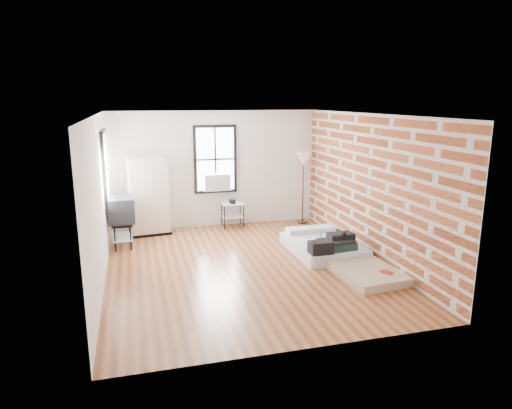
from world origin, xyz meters
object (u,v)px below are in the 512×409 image
object	(u,v)px
side_table	(232,208)
tv_stand	(121,212)
mattress_bare	(353,262)
floor_lamp	(304,163)
wardrobe	(149,196)
mattress_main	(323,245)

from	to	relation	value
side_table	tv_stand	xyz separation A→B (m)	(-2.57, -0.87, 0.28)
mattress_bare	tv_stand	world-z (taller)	tv_stand
mattress_bare	side_table	xyz separation A→B (m)	(-1.56, 3.34, 0.36)
floor_lamp	tv_stand	world-z (taller)	floor_lamp
wardrobe	floor_lamp	world-z (taller)	wardrobe
mattress_bare	wardrobe	world-z (taller)	wardrobe
floor_lamp	wardrobe	bearing A→B (deg)	-180.00
floor_lamp	mattress_bare	bearing A→B (deg)	-94.14
wardrobe	side_table	size ratio (longest dim) A/B	2.54
mattress_main	floor_lamp	xyz separation A→B (m)	(0.40, 2.26, 1.38)
wardrobe	tv_stand	bearing A→B (deg)	-133.62
wardrobe	tv_stand	xyz separation A→B (m)	(-0.60, -0.80, -0.13)
floor_lamp	mattress_main	bearing A→B (deg)	-100.14
mattress_main	wardrobe	size ratio (longest dim) A/B	0.98
tv_stand	mattress_main	bearing A→B (deg)	-22.44
mattress_main	side_table	xyz separation A→B (m)	(-1.39, 2.33, 0.32)
mattress_main	tv_stand	size ratio (longest dim) A/B	1.66
side_table	tv_stand	size ratio (longest dim) A/B	0.66
side_table	floor_lamp	distance (m)	2.08
mattress_bare	tv_stand	size ratio (longest dim) A/B	1.84
mattress_main	wardrobe	bearing A→B (deg)	144.94
tv_stand	side_table	bearing A→B (deg)	16.49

